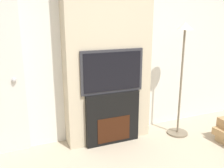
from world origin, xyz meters
TOP-DOWN VIEW (x-y plane):
  - wall_back at (0.00, 2.03)m, footprint 6.00×0.06m
  - chimney_breast at (0.00, 1.85)m, footprint 1.24×0.31m
  - fireplace at (0.00, 1.69)m, footprint 0.79×0.15m
  - television at (0.00, 1.69)m, footprint 0.90×0.07m
  - floor_lamp at (1.05, 1.54)m, footprint 0.32×0.32m

SIDE VIEW (x-z plane):
  - fireplace at x=0.00m, z-range 0.00..0.76m
  - television at x=0.00m, z-range 0.76..1.36m
  - floor_lamp at x=1.05m, z-range 0.24..1.94m
  - wall_back at x=0.00m, z-range 0.00..2.70m
  - chimney_breast at x=0.00m, z-range 0.00..2.70m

